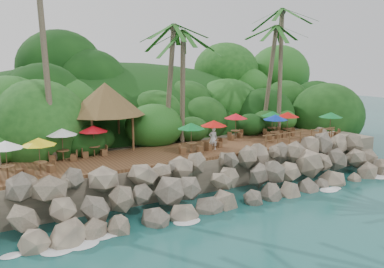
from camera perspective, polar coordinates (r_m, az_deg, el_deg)
ground at (r=23.81m, az=7.36°, el=-10.36°), size 140.00×140.00×0.00m
land_base at (r=37.01m, az=-7.76°, el=-1.16°), size 32.00×25.20×2.10m
jungle_hill at (r=44.12m, az=-11.43°, el=-0.79°), size 44.80×28.00×15.40m
seawall at (r=24.96m, az=4.62°, el=-6.53°), size 29.00×4.00×2.30m
terrace at (r=27.96m, az=0.00°, el=-2.42°), size 26.00×5.00×0.20m
jungle_foliage at (r=36.33m, az=-7.12°, el=-3.05°), size 44.00×16.00×12.00m
foam_line at (r=24.02m, az=6.92°, el=-10.09°), size 25.20×0.80×0.06m
palms at (r=29.69m, az=-2.99°, el=18.18°), size 28.22×7.07×14.81m
palapa at (r=28.31m, az=-12.14°, el=4.87°), size 5.43×5.43×4.60m
dining_clusters at (r=27.82m, az=0.84°, el=1.26°), size 25.47×5.07×2.03m
railing at (r=30.74m, az=15.07°, el=-0.27°), size 7.20×0.10×1.00m
waiter at (r=27.74m, az=2.99°, el=-0.64°), size 0.66×0.51×1.60m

